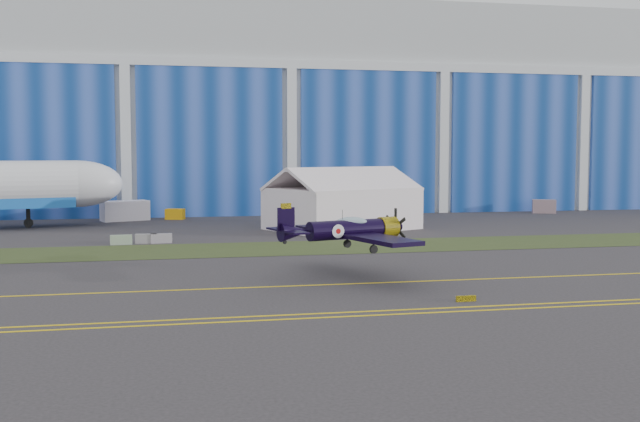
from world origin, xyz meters
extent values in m
plane|color=#373336|center=(0.00, 0.00, 0.00)|extent=(260.00, 260.00, 0.00)
cube|color=#475128|center=(0.00, 14.00, 0.02)|extent=(260.00, 10.00, 0.02)
cube|color=silver|center=(0.00, 72.00, 15.00)|extent=(220.00, 45.00, 30.00)
cube|color=navy|center=(0.00, 49.20, 10.00)|extent=(220.00, 0.60, 20.00)
cube|color=silver|center=(0.00, 49.15, 20.60)|extent=(220.00, 0.70, 1.20)
cube|color=yellow|center=(0.00, -5.00, 0.01)|extent=(200.00, 0.20, 0.02)
cube|color=yellow|center=(0.00, -14.50, 0.01)|extent=(80.00, 0.20, 0.02)
cube|color=yellow|center=(0.00, -13.50, 0.01)|extent=(80.00, 0.20, 0.02)
cube|color=yellow|center=(22.00, -12.00, 0.17)|extent=(1.20, 0.15, 0.35)
cube|color=white|center=(-0.09, 45.19, 1.26)|extent=(6.27, 4.28, 2.52)
cube|color=#FFAF0F|center=(6.14, 45.86, 0.68)|extent=(2.65, 2.07, 1.36)
cube|color=#A1808A|center=(57.80, 45.35, 0.96)|extent=(3.61, 2.84, 1.92)
cube|color=gray|center=(0.84, 19.80, 0.45)|extent=(2.05, 0.78, 0.90)
cube|color=#978D96|center=(4.53, 20.21, 0.45)|extent=(2.05, 0.77, 0.90)
cube|color=gray|center=(3.13, 20.27, 0.45)|extent=(2.05, 0.79, 0.90)
camera|label=1|loc=(5.06, -52.21, 8.63)|focal=42.00mm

